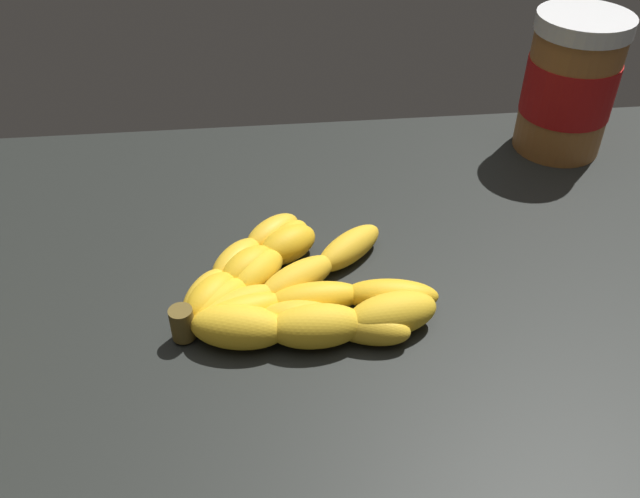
% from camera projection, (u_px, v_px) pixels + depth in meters
% --- Properties ---
extents(ground_plane, '(0.92, 0.72, 0.04)m').
position_uv_depth(ground_plane, '(352.00, 342.00, 0.60)').
color(ground_plane, black).
extents(banana_bunch, '(0.23, 0.19, 0.04)m').
position_uv_depth(banana_bunch, '(284.00, 292.00, 0.59)').
color(banana_bunch, gold).
rests_on(banana_bunch, ground_plane).
extents(peanut_butter_jar, '(0.10, 0.10, 0.16)m').
position_uv_depth(peanut_butter_jar, '(570.00, 85.00, 0.77)').
color(peanut_butter_jar, '#9E602D').
rests_on(peanut_butter_jar, ground_plane).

